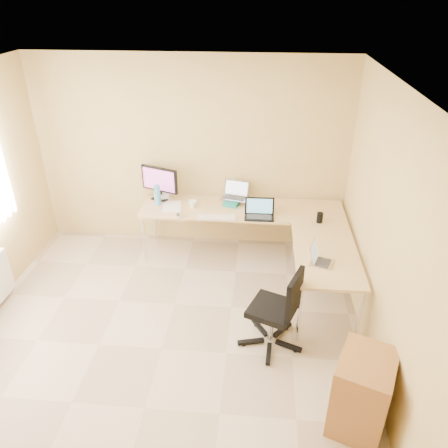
# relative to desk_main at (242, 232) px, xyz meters

# --- Properties ---
(floor) EXTENTS (4.50, 4.50, 0.00)m
(floor) POSITION_rel_desk_main_xyz_m (-0.72, -1.85, -0.36)
(floor) COLOR tan
(floor) RESTS_ON ground
(ceiling) EXTENTS (4.50, 4.50, 0.00)m
(ceiling) POSITION_rel_desk_main_xyz_m (-0.72, -1.85, 2.24)
(ceiling) COLOR white
(ceiling) RESTS_ON ground
(wall_back) EXTENTS (4.50, 0.00, 4.50)m
(wall_back) POSITION_rel_desk_main_xyz_m (-0.72, 0.40, 0.93)
(wall_back) COLOR tan
(wall_back) RESTS_ON ground
(wall_right) EXTENTS (0.00, 4.50, 4.50)m
(wall_right) POSITION_rel_desk_main_xyz_m (1.38, -1.85, 0.93)
(wall_right) COLOR tan
(wall_right) RESTS_ON ground
(desk_main) EXTENTS (2.65, 0.70, 0.73)m
(desk_main) POSITION_rel_desk_main_xyz_m (0.00, 0.00, 0.00)
(desk_main) COLOR tan
(desk_main) RESTS_ON ground
(desk_return) EXTENTS (0.70, 1.30, 0.73)m
(desk_return) POSITION_rel_desk_main_xyz_m (0.98, -1.00, 0.00)
(desk_return) COLOR tan
(desk_return) RESTS_ON ground
(monitor) EXTENTS (0.57, 0.36, 0.46)m
(monitor) POSITION_rel_desk_main_xyz_m (-1.13, 0.19, 0.60)
(monitor) COLOR black
(monitor) RESTS_ON desk_main
(book_stack) EXTENTS (0.24, 0.29, 0.04)m
(book_stack) POSITION_rel_desk_main_xyz_m (-0.14, 0.12, 0.39)
(book_stack) COLOR #126D68
(book_stack) RESTS_ON desk_main
(laptop_center) EXTENTS (0.40, 0.34, 0.22)m
(laptop_center) POSITION_rel_desk_main_xyz_m (-0.11, 0.20, 0.52)
(laptop_center) COLOR #9798AE
(laptop_center) RESTS_ON desk_main
(laptop_black) EXTENTS (0.37, 0.27, 0.23)m
(laptop_black) POSITION_rel_desk_main_xyz_m (0.23, -0.24, 0.48)
(laptop_black) COLOR black
(laptop_black) RESTS_ON desk_main
(keyboard) EXTENTS (0.48, 0.16, 0.02)m
(keyboard) POSITION_rel_desk_main_xyz_m (-0.31, -0.30, 0.38)
(keyboard) COLOR silver
(keyboard) RESTS_ON desk_main
(mouse) EXTENTS (0.10, 0.07, 0.04)m
(mouse) POSITION_rel_desk_main_xyz_m (0.31, -0.02, 0.38)
(mouse) COLOR silver
(mouse) RESTS_ON desk_main
(mug) EXTENTS (0.11, 0.11, 0.10)m
(mug) POSITION_rel_desk_main_xyz_m (-0.65, -0.03, 0.41)
(mug) COLOR white
(mug) RESTS_ON desk_main
(cd_stack) EXTENTS (0.14, 0.14, 0.03)m
(cd_stack) POSITION_rel_desk_main_xyz_m (-0.76, -0.30, 0.38)
(cd_stack) COLOR white
(cd_stack) RESTS_ON desk_main
(water_bottle) EXTENTS (0.09, 0.09, 0.28)m
(water_bottle) POSITION_rel_desk_main_xyz_m (-1.13, 0.01, 0.51)
(water_bottle) COLOR #4391CC
(water_bottle) RESTS_ON desk_main
(papers) EXTENTS (0.28, 0.37, 0.01)m
(papers) POSITION_rel_desk_main_xyz_m (-0.93, -0.04, 0.37)
(papers) COLOR silver
(papers) RESTS_ON desk_main
(white_box) EXTENTS (0.23, 0.19, 0.07)m
(white_box) POSITION_rel_desk_main_xyz_m (-1.13, 0.20, 0.40)
(white_box) COLOR white
(white_box) RESTS_ON desk_main
(desk_fan) EXTENTS (0.27, 0.27, 0.27)m
(desk_fan) POSITION_rel_desk_main_xyz_m (-1.02, 0.20, 0.50)
(desk_fan) COLOR silver
(desk_fan) RESTS_ON desk_main
(black_cup) EXTENTS (0.10, 0.10, 0.13)m
(black_cup) POSITION_rel_desk_main_xyz_m (0.97, -0.30, 0.43)
(black_cup) COLOR black
(black_cup) RESTS_ON desk_main
(laptop_return) EXTENTS (0.34, 0.30, 0.19)m
(laptop_return) POSITION_rel_desk_main_xyz_m (0.90, -1.21, 0.46)
(laptop_return) COLOR silver
(laptop_return) RESTS_ON desk_return
(office_chair) EXTENTS (0.73, 0.73, 0.94)m
(office_chair) POSITION_rel_desk_main_xyz_m (0.39, -1.65, 0.14)
(office_chair) COLOR black
(office_chair) RESTS_ON ground
(cabinet) EXTENTS (0.59, 0.65, 0.73)m
(cabinet) POSITION_rel_desk_main_xyz_m (1.13, -2.54, -0.01)
(cabinet) COLOR #9F6722
(cabinet) RESTS_ON ground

